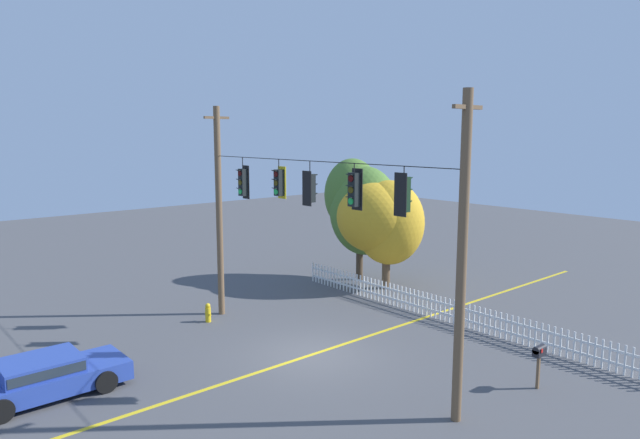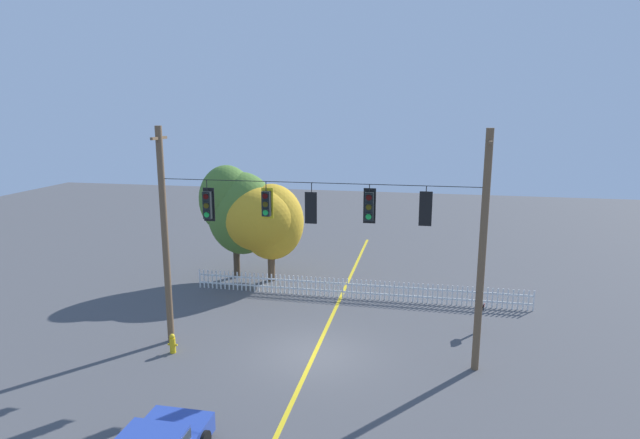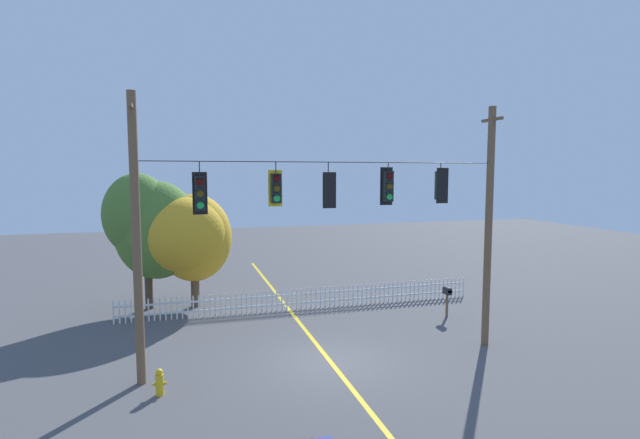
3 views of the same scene
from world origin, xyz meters
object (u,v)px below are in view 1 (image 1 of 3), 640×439
at_px(traffic_signal_southbound_primary, 310,188).
at_px(traffic_signal_northbound_primary, 354,189).
at_px(fire_hydrant, 208,313).
at_px(autumn_maple_near_fence, 360,205).
at_px(roadside_mailbox, 539,354).
at_px(traffic_signal_westbound_side, 279,183).
at_px(autumn_maple_mid, 382,220).
at_px(parked_car, 45,376).
at_px(traffic_signal_northbound_secondary, 243,182).
at_px(traffic_signal_eastbound_side, 403,194).

bearing_deg(traffic_signal_southbound_primary, traffic_signal_northbound_primary, 0.53).
distance_m(traffic_signal_northbound_primary, fire_hydrant, 9.03).
height_order(traffic_signal_southbound_primary, autumn_maple_near_fence, traffic_signal_southbound_primary).
bearing_deg(roadside_mailbox, traffic_signal_westbound_side, -157.45).
relative_size(traffic_signal_westbound_side, autumn_maple_mid, 0.26).
relative_size(parked_car, roadside_mailbox, 3.31).
height_order(traffic_signal_southbound_primary, traffic_signal_northbound_primary, same).
height_order(traffic_signal_southbound_primary, autumn_maple_mid, traffic_signal_southbound_primary).
bearing_deg(parked_car, fire_hydrant, 111.70).
relative_size(traffic_signal_northbound_secondary, traffic_signal_westbound_side, 1.15).
height_order(parked_car, roadside_mailbox, roadside_mailbox).
height_order(traffic_signal_eastbound_side, fire_hydrant, traffic_signal_eastbound_side).
bearing_deg(traffic_signal_northbound_secondary, autumn_maple_mid, 91.88).
xyz_separation_m(autumn_maple_mid, fire_hydrant, (-0.99, -8.84, -2.93)).
relative_size(parked_car, fire_hydrant, 5.71).
relative_size(traffic_signal_westbound_side, autumn_maple_near_fence, 0.22).
bearing_deg(roadside_mailbox, traffic_signal_southbound_primary, -152.20).
relative_size(traffic_signal_northbound_secondary, roadside_mailbox, 1.19).
bearing_deg(roadside_mailbox, parked_car, -128.78).
xyz_separation_m(autumn_maple_near_fence, parked_car, (3.37, -15.80, -3.25)).
bearing_deg(parked_car, autumn_maple_mid, 96.19).
bearing_deg(autumn_maple_mid, traffic_signal_southbound_primary, -62.08).
bearing_deg(traffic_signal_southbound_primary, autumn_maple_mid, 117.92).
xyz_separation_m(traffic_signal_westbound_side, autumn_maple_mid, (-2.52, 7.89, -2.39)).
bearing_deg(autumn_maple_near_fence, traffic_signal_westbound_side, -62.64).
relative_size(fire_hydrant, roadside_mailbox, 0.58).
relative_size(traffic_signal_eastbound_side, roadside_mailbox, 1.03).
relative_size(traffic_signal_southbound_primary, roadside_mailbox, 1.10).
xyz_separation_m(autumn_maple_near_fence, autumn_maple_mid, (1.68, -0.24, -0.55)).
distance_m(traffic_signal_northbound_primary, autumn_maple_near_fence, 11.49).
bearing_deg(roadside_mailbox, traffic_signal_eastbound_side, -125.45).
height_order(traffic_signal_northbound_primary, autumn_maple_near_fence, traffic_signal_northbound_primary).
distance_m(autumn_maple_mid, parked_car, 15.89).
distance_m(traffic_signal_northbound_primary, parked_car, 10.29).
relative_size(traffic_signal_southbound_primary, autumn_maple_near_fence, 0.23).
relative_size(autumn_maple_near_fence, fire_hydrant, 8.11).
distance_m(traffic_signal_westbound_side, parked_car, 9.25).
distance_m(traffic_signal_eastbound_side, roadside_mailbox, 6.22).
relative_size(traffic_signal_westbound_side, traffic_signal_eastbound_side, 1.01).
relative_size(traffic_signal_westbound_side, traffic_signal_southbound_primary, 0.95).
bearing_deg(parked_car, traffic_signal_westbound_side, 83.82).
distance_m(traffic_signal_westbound_side, traffic_signal_eastbound_side, 5.63).
distance_m(autumn_maple_mid, fire_hydrant, 9.36).
xyz_separation_m(traffic_signal_northbound_primary, traffic_signal_eastbound_side, (1.92, -0.02, 0.01)).
height_order(autumn_maple_near_fence, fire_hydrant, autumn_maple_near_fence).
xyz_separation_m(traffic_signal_southbound_primary, autumn_maple_near_fence, (-5.87, 8.14, -1.77)).
bearing_deg(autumn_maple_mid, fire_hydrant, -96.39).
relative_size(traffic_signal_westbound_side, parked_car, 0.32).
height_order(traffic_signal_westbound_side, traffic_signal_eastbound_side, same).
distance_m(traffic_signal_northbound_secondary, autumn_maple_mid, 8.21).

